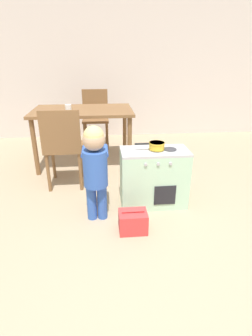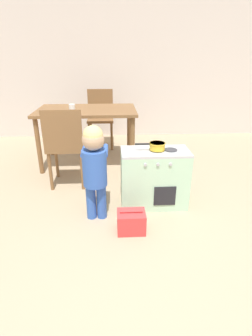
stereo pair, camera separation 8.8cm
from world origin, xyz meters
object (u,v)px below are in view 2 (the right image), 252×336
(dining_table, at_px, (87,116))
(child_figure, at_px, (94,163))
(dining_chair_near, at_px, (66,145))
(toy_pot, at_px, (157,146))
(dining_chair_far, at_px, (101,116))
(cup_on_table, at_px, (72,108))
(play_kitchen, at_px, (154,178))
(toy_basket, at_px, (131,222))

(dining_table, bearing_deg, child_figure, -82.84)
(dining_table, relative_size, dining_chair_near, 1.43)
(dining_table, height_order, dining_chair_near, dining_chair_near)
(toy_pot, distance_m, dining_chair_near, 1.02)
(child_figure, relative_size, dining_chair_far, 0.97)
(toy_pot, relative_size, cup_on_table, 2.80)
(cup_on_table, bearing_deg, play_kitchen, -47.14)
(play_kitchen, xyz_separation_m, dining_table, (-0.72, 1.15, 0.36))
(toy_pot, bearing_deg, play_kitchen, -177.63)
(toy_pot, height_order, dining_chair_far, dining_chair_far)
(child_figure, distance_m, dining_table, 1.36)
(child_figure, bearing_deg, dining_chair_near, 117.89)
(play_kitchen, bearing_deg, child_figure, -159.71)
(child_figure, bearing_deg, toy_basket, -37.24)
(toy_basket, xyz_separation_m, cup_on_table, (-0.62, 1.36, 0.69))
(dining_table, bearing_deg, play_kitchen, -57.97)
(dining_chair_near, height_order, dining_chair_far, same)
(dining_chair_near, relative_size, dining_chair_far, 1.00)
(dining_chair_near, bearing_deg, play_kitchen, -26.93)
(cup_on_table, bearing_deg, toy_basket, -65.64)
(dining_chair_far, relative_size, cup_on_table, 8.91)
(cup_on_table, bearing_deg, child_figure, -74.31)
(play_kitchen, relative_size, toy_pot, 2.28)
(toy_basket, xyz_separation_m, dining_chair_near, (-0.65, 0.88, 0.39))
(play_kitchen, distance_m, toy_basket, 0.53)
(play_kitchen, bearing_deg, dining_table, 122.03)
(play_kitchen, relative_size, dining_chair_near, 0.72)
(dining_table, bearing_deg, dining_chair_far, 78.94)
(dining_table, xyz_separation_m, dining_chair_near, (-0.18, -0.69, -0.16))
(play_kitchen, relative_size, cup_on_table, 6.38)
(child_figure, relative_size, toy_basket, 3.67)
(toy_basket, distance_m, dining_table, 1.73)
(child_figure, bearing_deg, cup_on_table, 105.69)
(play_kitchen, distance_m, dining_chair_near, 1.02)
(play_kitchen, bearing_deg, dining_chair_near, 153.07)
(dining_chair_near, xyz_separation_m, cup_on_table, (0.03, 0.48, 0.30))
(play_kitchen, xyz_separation_m, dining_chair_far, (-0.57, 1.88, 0.20))
(play_kitchen, distance_m, dining_chair_far, 1.98)
(dining_table, bearing_deg, toy_basket, -73.47)
(play_kitchen, height_order, dining_table, dining_table)
(toy_pot, bearing_deg, cup_on_table, 133.26)
(toy_pot, bearing_deg, dining_chair_near, 153.39)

